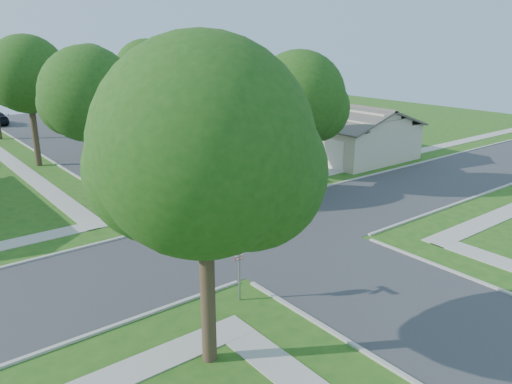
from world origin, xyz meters
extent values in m
plane|color=#255216|center=(0.00, 0.00, 0.00)|extent=(100.00, 100.00, 0.00)
cube|color=#333335|center=(0.00, 0.00, 0.00)|extent=(7.00, 100.00, 0.02)
cube|color=#9E9B91|center=(6.10, 26.00, 0.02)|extent=(1.20, 40.00, 0.04)
cube|color=#9E9B91|center=(-6.10, 26.00, 0.02)|extent=(1.20, 40.00, 0.04)
cube|color=#9E9B91|center=(7.90, 7.10, 0.03)|extent=(8.80, 3.60, 0.05)
cube|color=gray|center=(-4.70, -4.70, 1.35)|extent=(0.06, 0.06, 2.70)
cylinder|color=white|center=(-4.70, -4.70, 2.15)|extent=(1.05, 0.02, 1.05)
cylinder|color=#B50C19|center=(-4.70, -4.70, 2.15)|extent=(0.90, 0.03, 0.90)
cube|color=#B50C19|center=(-4.70, -4.70, 1.68)|extent=(0.34, 0.03, 0.12)
cube|color=white|center=(-4.70, -4.70, 1.68)|extent=(0.30, 0.03, 0.08)
cube|color=#0C5426|center=(-4.70, -4.70, 2.72)|extent=(0.80, 0.02, 0.16)
cube|color=#0C5426|center=(-4.70, -4.70, 2.90)|extent=(0.02, 0.80, 0.16)
cube|color=gray|center=(4.70, 4.70, 1.35)|extent=(0.06, 0.06, 2.70)
cylinder|color=white|center=(4.70, 4.70, 2.15)|extent=(1.05, 0.02, 1.05)
cylinder|color=#B50C19|center=(4.70, 4.70, 2.15)|extent=(0.90, 0.03, 0.90)
cube|color=#B50C19|center=(4.70, 4.70, 1.68)|extent=(0.34, 0.03, 0.12)
cube|color=white|center=(4.70, 4.70, 1.68)|extent=(0.30, 0.03, 0.08)
cube|color=#0C5426|center=(4.70, 4.70, 2.72)|extent=(0.80, 0.02, 0.16)
cube|color=#0C5426|center=(4.70, 4.70, 2.90)|extent=(0.02, 0.80, 0.16)
cylinder|color=#38281C|center=(4.70, 9.00, 1.98)|extent=(0.44, 0.44, 3.95)
sphere|color=#1A4511|center=(4.70, 9.00, 5.88)|extent=(4.80, 4.80, 4.80)
sphere|color=#1A4511|center=(5.54, 8.52, 5.28)|extent=(3.46, 3.46, 3.46)
sphere|color=#1A4511|center=(3.98, 9.60, 5.40)|extent=(3.26, 3.26, 3.26)
cylinder|color=#38281C|center=(4.70, 21.00, 2.15)|extent=(0.44, 0.44, 4.30)
sphere|color=#1A4511|center=(4.70, 21.00, 6.51)|extent=(5.40, 5.40, 5.40)
sphere|color=#1A4511|center=(5.65, 20.46, 5.84)|extent=(3.89, 3.89, 3.89)
sphere|color=#1A4511|center=(3.89, 21.68, 5.97)|extent=(3.67, 3.67, 3.67)
cylinder|color=#38281C|center=(4.70, 34.00, 2.10)|extent=(0.44, 0.44, 4.20)
sphere|color=#1A4511|center=(4.70, 34.00, 6.22)|extent=(5.00, 5.00, 5.00)
sphere|color=#1A4511|center=(5.58, 33.50, 5.60)|extent=(3.60, 3.60, 3.60)
sphere|color=#1A4511|center=(3.95, 34.62, 5.72)|extent=(3.40, 3.40, 3.40)
cylinder|color=#38281C|center=(-4.70, 9.00, 2.12)|extent=(0.44, 0.44, 4.25)
sphere|color=#1A4511|center=(-4.70, 9.00, 6.37)|extent=(5.20, 5.20, 5.20)
sphere|color=#1A4511|center=(-3.79, 8.48, 5.72)|extent=(3.74, 3.74, 3.74)
sphere|color=#1A4511|center=(-5.48, 9.65, 5.85)|extent=(3.54, 3.54, 3.54)
cylinder|color=#38281C|center=(-4.70, 21.00, 2.22)|extent=(0.44, 0.44, 4.44)
sphere|color=#1A4511|center=(-4.70, 21.00, 6.76)|extent=(5.60, 5.60, 5.60)
sphere|color=#1A4511|center=(-3.72, 20.44, 6.06)|extent=(4.03, 4.03, 4.03)
sphere|color=#1A4511|center=(-5.54, 21.70, 6.20)|extent=(3.81, 3.81, 3.81)
sphere|color=#1A4511|center=(-3.90, 33.54, 5.16)|extent=(3.31, 3.31, 3.31)
cylinder|color=#38281C|center=(-7.50, -7.00, 2.02)|extent=(0.44, 0.44, 4.04)
sphere|color=#1A4511|center=(-7.50, -7.00, 6.55)|extent=(6.00, 6.00, 6.00)
sphere|color=#1A4511|center=(-6.45, -7.60, 5.80)|extent=(4.32, 4.32, 4.32)
sphere|color=#1A4511|center=(-8.40, -6.25, 5.95)|extent=(4.08, 4.08, 4.08)
cylinder|color=#38281C|center=(6.30, 4.20, 1.77)|extent=(0.44, 0.44, 3.54)
sphere|color=#1A4511|center=(6.30, 4.20, 5.86)|extent=(5.60, 5.60, 5.60)
sphere|color=#1A4511|center=(7.28, 3.64, 5.16)|extent=(4.03, 4.03, 4.03)
sphere|color=#1A4511|center=(5.46, 4.90, 5.30)|extent=(3.81, 3.81, 3.81)
cube|color=tan|center=(16.00, 11.00, 1.40)|extent=(8.00, 13.00, 2.80)
cube|color=#4B4640|center=(18.00, 11.00, 3.45)|extent=(4.42, 13.60, 1.56)
cube|color=#4B4640|center=(14.00, 11.00, 3.45)|extent=(4.42, 13.60, 1.56)
cube|color=silver|center=(11.97, 7.10, 1.10)|extent=(0.06, 3.20, 2.20)
cube|color=silver|center=(11.97, 11.65, 1.00)|extent=(0.06, 0.90, 2.00)
cube|color=#1E2633|center=(11.97, 14.25, 1.55)|extent=(0.06, 1.80, 1.10)
cube|color=tan|center=(16.00, 29.00, 1.40)|extent=(8.00, 13.00, 2.80)
cube|color=#4B4640|center=(18.00, 29.00, 3.45)|extent=(4.42, 13.60, 1.56)
cube|color=#4B4640|center=(14.00, 29.00, 3.45)|extent=(4.42, 13.60, 1.56)
cube|color=silver|center=(11.97, 25.10, 1.10)|extent=(0.06, 3.20, 2.20)
cube|color=silver|center=(11.97, 29.65, 1.00)|extent=(0.06, 0.90, 2.00)
cube|color=#1E2633|center=(11.97, 32.25, 1.55)|extent=(0.06, 1.80, 1.10)
imported|color=#5B1712|center=(6.00, 6.59, 0.82)|extent=(5.30, 3.16, 1.65)
imported|color=black|center=(3.20, 24.42, 0.80)|extent=(1.93, 4.72, 1.60)
camera|label=1|loc=(-14.35, -18.03, 9.31)|focal=35.00mm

